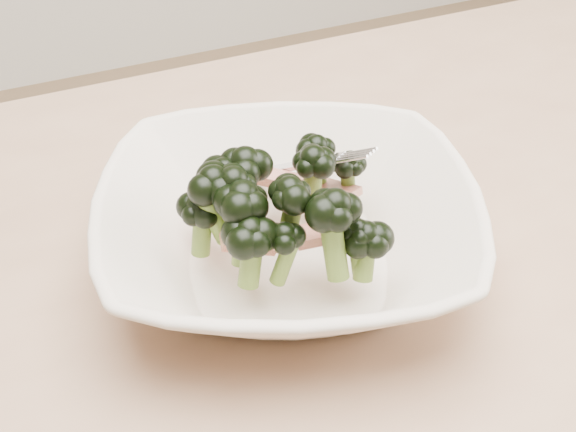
# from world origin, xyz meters

# --- Properties ---
(dining_table) EXTENTS (1.20, 0.80, 0.75)m
(dining_table) POSITION_xyz_m (0.00, 0.00, 0.65)
(dining_table) COLOR tan
(dining_table) RESTS_ON ground
(broccoli_dish) EXTENTS (0.39, 0.39, 0.12)m
(broccoli_dish) POSITION_xyz_m (-0.03, 0.01, 0.79)
(broccoli_dish) COLOR beige
(broccoli_dish) RESTS_ON dining_table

